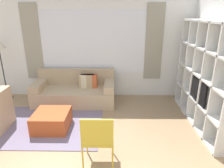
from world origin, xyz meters
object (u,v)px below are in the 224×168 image
object	(u,v)px
shelving_unit	(207,76)
ottoman	(52,120)
folding_chair	(98,137)
couch_main	(76,91)

from	to	relation	value
shelving_unit	ottoman	distance (m)	3.15
ottoman	folding_chair	world-z (taller)	folding_chair
shelving_unit	folding_chair	distance (m)	2.47
ottoman	shelving_unit	bearing A→B (deg)	5.51
folding_chair	ottoman	bearing A→B (deg)	-46.09
couch_main	ottoman	size ratio (longest dim) A/B	2.98
couch_main	folding_chair	size ratio (longest dim) A/B	2.29
couch_main	folding_chair	world-z (taller)	folding_chair
ottoman	folding_chair	xyz separation A→B (m)	(0.99, -1.03, 0.34)
couch_main	folding_chair	bearing A→B (deg)	-71.85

